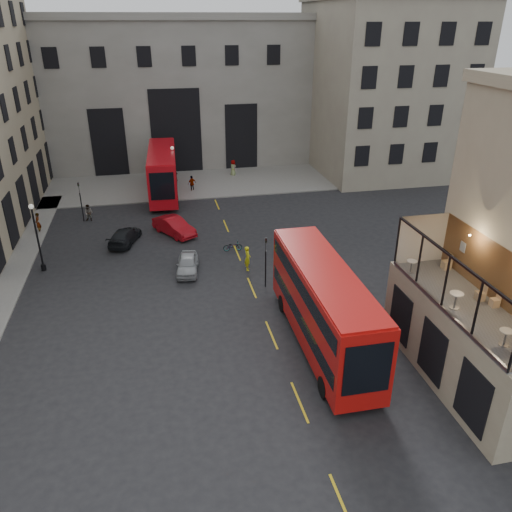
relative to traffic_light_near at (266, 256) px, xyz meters
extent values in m
plane|color=black|center=(1.00, -12.00, -2.42)|extent=(140.00, 140.00, 0.00)
cube|color=black|center=(5.98, -12.00, -0.42)|extent=(0.08, 9.20, 3.00)
cube|color=brown|center=(8.97, -12.00, 3.62)|extent=(0.04, 10.00, 2.90)
cube|color=beige|center=(7.50, -7.00, 3.62)|extent=(3.00, 0.04, 2.90)
cube|color=black|center=(7.50, -12.00, 5.08)|extent=(3.00, 10.00, 0.04)
cube|color=slate|center=(6.00, -12.00, 2.28)|extent=(0.12, 10.00, 0.18)
cube|color=black|center=(6.00, -12.00, 5.03)|extent=(0.12, 10.00, 0.10)
cube|color=beige|center=(8.92, -8.80, 3.78)|extent=(0.04, 0.45, 0.55)
cylinder|color=#FFD899|center=(8.30, -10.00, 5.03)|extent=(0.12, 0.12, 0.05)
cube|color=tan|center=(7.50, -12.00, -0.17)|extent=(3.00, 11.00, 4.50)
cube|color=slate|center=(7.50, -12.00, 2.12)|extent=(3.00, 10.00, 0.10)
cube|color=gray|center=(-4.00, 36.00, 6.58)|extent=(34.00, 10.00, 18.00)
cube|color=gray|center=(-4.00, 36.00, 15.18)|extent=(35.00, 10.60, 0.80)
cube|color=black|center=(-4.00, 30.96, 2.58)|extent=(6.00, 0.12, 10.00)
cube|color=black|center=(-12.00, 30.96, 1.58)|extent=(4.00, 0.12, 8.00)
cube|color=black|center=(4.00, 30.96, 1.58)|extent=(4.00, 0.12, 8.00)
cube|color=gray|center=(21.00, 28.00, 7.58)|extent=(16.00, 18.00, 20.00)
cube|color=slate|center=(-5.00, 26.00, -2.36)|extent=(40.00, 12.00, 0.12)
cylinder|color=black|center=(0.00, 0.00, -1.02)|extent=(0.10, 0.10, 2.80)
imported|color=black|center=(0.00, 0.00, 0.88)|extent=(0.16, 0.20, 1.00)
cylinder|color=black|center=(-14.00, 16.00, -1.02)|extent=(0.10, 0.10, 2.80)
imported|color=black|center=(-14.00, 16.00, 0.88)|extent=(0.16, 0.20, 1.00)
cylinder|color=black|center=(-16.00, 6.00, 0.08)|extent=(0.14, 0.14, 5.00)
cylinder|color=black|center=(-16.00, 6.00, -2.17)|extent=(0.36, 0.36, 0.50)
sphere|color=silver|center=(-16.00, 6.00, 2.73)|extent=(0.36, 0.36, 0.36)
cylinder|color=black|center=(-5.00, 22.00, 0.08)|extent=(0.14, 0.14, 5.00)
cylinder|color=black|center=(-5.00, 22.00, -2.17)|extent=(0.36, 0.36, 0.50)
sphere|color=silver|center=(-5.00, 22.00, 2.73)|extent=(0.36, 0.36, 0.36)
cube|color=red|center=(1.63, -7.47, 0.23)|extent=(2.89, 12.45, 4.41)
cube|color=black|center=(1.63, -7.47, -0.39)|extent=(2.92, 11.77, 0.90)
cube|color=black|center=(1.63, -7.47, 1.59)|extent=(2.92, 11.77, 0.90)
cube|color=red|center=(1.63, -7.47, 2.47)|extent=(2.77, 12.20, 0.14)
cylinder|color=black|center=(0.36, -3.49, -1.86)|extent=(0.32, 1.13, 1.13)
cylinder|color=black|center=(2.95, -3.50, -1.86)|extent=(0.32, 1.13, 1.13)
cylinder|color=black|center=(0.32, -11.82, -1.86)|extent=(0.32, 1.13, 1.13)
cylinder|color=black|center=(2.91, -11.83, -1.86)|extent=(0.32, 1.13, 1.13)
cube|color=#B80C14|center=(-6.15, 22.26, 0.21)|extent=(3.38, 12.44, 4.37)
cube|color=black|center=(-6.15, 22.26, -0.41)|extent=(3.39, 11.77, 0.90)
cube|color=black|center=(-6.15, 22.26, 1.55)|extent=(3.39, 11.77, 0.90)
cube|color=#B80C14|center=(-6.15, 22.26, 2.42)|extent=(3.26, 12.19, 0.13)
cylinder|color=black|center=(-7.24, 26.26, -1.87)|extent=(0.37, 1.13, 1.12)
cylinder|color=black|center=(-4.68, 26.14, -1.87)|extent=(0.37, 1.13, 1.12)
cylinder|color=black|center=(-7.63, 18.01, -1.87)|extent=(0.37, 1.13, 1.12)
cylinder|color=black|center=(-5.07, 17.89, -1.87)|extent=(0.37, 1.13, 1.12)
imported|color=#9C9FA3|center=(-5.24, 3.49, -1.77)|extent=(2.07, 4.00, 1.30)
imported|color=#980911|center=(-5.78, 10.98, -1.66)|extent=(3.86, 4.80, 1.53)
imported|color=black|center=(-10.03, 9.94, -1.78)|extent=(3.12, 4.78, 1.29)
imported|color=gray|center=(-1.28, 6.51, -2.02)|extent=(1.57, 0.60, 0.82)
imported|color=yellow|center=(-0.74, 2.88, -1.46)|extent=(0.56, 0.76, 1.93)
imported|color=gray|center=(-13.46, 15.97, -1.62)|extent=(0.93, 0.82, 1.61)
imported|color=gray|center=(-4.83, 24.58, -1.48)|extent=(1.15, 1.40, 1.89)
imported|color=gray|center=(-3.07, 22.98, -1.54)|extent=(1.12, 0.85, 1.77)
imported|color=gray|center=(2.39, 27.97, -1.45)|extent=(0.97, 1.13, 1.95)
imported|color=gray|center=(-17.64, 13.96, -1.51)|extent=(0.52, 0.72, 1.84)
cylinder|color=silver|center=(7.05, -15.31, 2.90)|extent=(0.60, 0.60, 0.04)
cylinder|color=slate|center=(7.05, -15.31, 2.54)|extent=(0.08, 0.08, 0.70)
cylinder|color=slate|center=(7.05, -15.31, 2.19)|extent=(0.44, 0.44, 0.03)
cylinder|color=beige|center=(6.66, -12.09, 2.98)|extent=(0.67, 0.67, 0.04)
cylinder|color=slate|center=(6.66, -12.09, 2.59)|extent=(0.09, 0.09, 0.78)
cylinder|color=slate|center=(6.66, -12.09, 2.19)|extent=(0.49, 0.49, 0.03)
cylinder|color=white|center=(6.41, -8.13, 2.86)|extent=(0.56, 0.56, 0.04)
cylinder|color=slate|center=(6.41, -8.13, 2.52)|extent=(0.07, 0.07, 0.65)
cylinder|color=slate|center=(6.41, -8.13, 2.19)|extent=(0.41, 0.41, 0.03)
cube|color=tan|center=(8.65, -12.36, 2.38)|extent=(0.40, 0.40, 0.41)
cube|color=tan|center=(8.82, -12.37, 2.77)|extent=(0.05, 0.39, 0.37)
cube|color=tan|center=(8.33, -11.66, 2.40)|extent=(0.44, 0.44, 0.44)
cube|color=tan|center=(8.51, -11.67, 2.81)|extent=(0.07, 0.41, 0.39)
cube|color=tan|center=(8.56, -8.16, 2.41)|extent=(0.44, 0.44, 0.47)
cube|color=tan|center=(8.76, -8.16, 2.86)|extent=(0.04, 0.44, 0.42)
camera|label=1|loc=(-7.16, -30.54, 14.99)|focal=35.00mm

